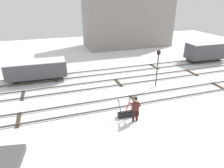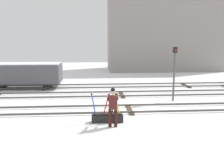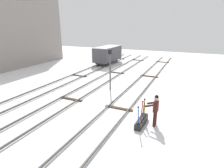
{
  "view_description": "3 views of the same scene",
  "coord_description": "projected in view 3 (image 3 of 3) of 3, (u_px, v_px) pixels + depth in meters",
  "views": [
    {
      "loc": [
        -6.3,
        -13.05,
        7.85
      ],
      "look_at": [
        -1.53,
        1.31,
        1.19
      ],
      "focal_mm": 31.84,
      "sensor_mm": 36.0,
      "label": 1
    },
    {
      "loc": [
        -2.04,
        -13.77,
        3.98
      ],
      "look_at": [
        -0.96,
        0.66,
        1.41
      ],
      "focal_mm": 41.0,
      "sensor_mm": 36.0,
      "label": 2
    },
    {
      "loc": [
        -10.32,
        -4.11,
        5.35
      ],
      "look_at": [
        0.44,
        0.71,
        1.52
      ],
      "focal_mm": 29.14,
      "sensor_mm": 36.0,
      "label": 3
    }
  ],
  "objects": [
    {
      "name": "track_siding_far",
      "position": [
        39.0,
        92.0,
        14.95
      ],
      "size": [
        44.0,
        1.94,
        0.18
      ],
      "color": "#4C4742",
      "rests_on": "ground_plane"
    },
    {
      "name": "switch_lever_frame",
      "position": [
        141.0,
        121.0,
        10.19
      ],
      "size": [
        1.55,
        0.41,
        1.44
      ],
      "rotation": [
        0.0,
        0.0,
        -0.03
      ],
      "color": "black",
      "rests_on": "ground_plane"
    },
    {
      "name": "freight_car_back_track",
      "position": [
        108.0,
        54.0,
        26.11
      ],
      "size": [
        5.21,
        2.29,
        2.47
      ],
      "rotation": [
        0.0,
        0.0,
        -0.03
      ],
      "color": "#2D2B28",
      "rests_on": "ground_plane"
    },
    {
      "name": "track_main_line",
      "position": [
        119.0,
        107.0,
        12.18
      ],
      "size": [
        44.0,
        1.94,
        0.18
      ],
      "color": "#4C4742",
      "rests_on": "ground_plane"
    },
    {
      "name": "rail_worker",
      "position": [
        155.0,
        108.0,
        9.87
      ],
      "size": [
        0.55,
        0.69,
        1.82
      ],
      "rotation": [
        0.0,
        0.0,
        -0.03
      ],
      "color": "#351511",
      "rests_on": "ground_plane"
    },
    {
      "name": "ground_plane",
      "position": [
        119.0,
        109.0,
        12.21
      ],
      "size": [
        60.0,
        60.0,
        0.0
      ],
      "primitive_type": "plane",
      "color": "white"
    },
    {
      "name": "track_siding_near",
      "position": [
        71.0,
        98.0,
        13.7
      ],
      "size": [
        44.0,
        1.94,
        0.18
      ],
      "color": "#4C4742",
      "rests_on": "ground_plane"
    },
    {
      "name": "signal_post",
      "position": [
        110.0,
        66.0,
        15.06
      ],
      "size": [
        0.24,
        0.32,
        3.48
      ],
      "color": "#4C4C4C",
      "rests_on": "ground_plane"
    },
    {
      "name": "apartment_building",
      "position": [
        7.0,
        29.0,
        24.34
      ],
      "size": [
        14.49,
        6.35,
        9.62
      ],
      "color": "gray",
      "rests_on": "ground_plane"
    }
  ]
}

